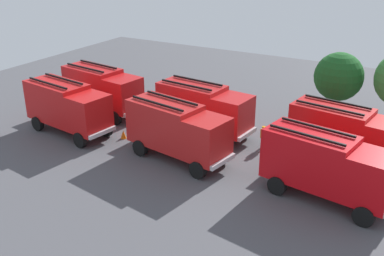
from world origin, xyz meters
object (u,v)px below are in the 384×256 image
(fire_truck_3, at_px, (102,88))
(fire_truck_4, at_px, (204,107))
(fire_truck_1, at_px, (177,129))
(firefighter_3, at_px, (263,136))
(fire_truck_2, at_px, (327,164))
(fire_truck_5, at_px, (346,133))
(traffic_cone_1, at_px, (123,134))
(fire_truck_0, at_px, (67,105))
(tree_0, at_px, (339,77))
(traffic_cone_0, at_px, (322,173))
(firefighter_0, at_px, (151,124))
(firefighter_4, at_px, (197,109))
(firefighter_1, at_px, (178,98))

(fire_truck_3, xyz_separation_m, fire_truck_4, (9.37, 0.08, 0.00))
(fire_truck_1, xyz_separation_m, firefighter_3, (4.30, 4.26, -1.24))
(fire_truck_2, bearing_deg, firefighter_3, 149.21)
(fire_truck_5, xyz_separation_m, traffic_cone_1, (-14.73, -3.75, -1.85))
(fire_truck_0, distance_m, tree_0, 20.27)
(fire_truck_1, relative_size, fire_truck_3, 1.01)
(fire_truck_5, relative_size, tree_0, 1.32)
(traffic_cone_0, bearing_deg, fire_truck_0, -172.83)
(fire_truck_3, relative_size, firefighter_3, 4.57)
(firefighter_0, bearing_deg, fire_truck_3, 110.49)
(fire_truck_1, bearing_deg, traffic_cone_0, 22.44)
(firefighter_0, bearing_deg, traffic_cone_1, 169.60)
(fire_truck_1, bearing_deg, fire_truck_4, 104.89)
(fire_truck_0, bearing_deg, firefighter_3, 26.64)
(traffic_cone_1, bearing_deg, firefighter_4, 62.83)
(fire_truck_3, relative_size, fire_truck_4, 1.01)
(traffic_cone_1, bearing_deg, fire_truck_0, -164.77)
(fire_truck_3, bearing_deg, fire_truck_0, -75.77)
(firefighter_0, relative_size, firefighter_3, 1.04)
(fire_truck_2, height_order, traffic_cone_0, fire_truck_2)
(traffic_cone_0, height_order, traffic_cone_1, traffic_cone_0)
(fire_truck_0, height_order, fire_truck_5, same)
(firefighter_0, xyz_separation_m, firefighter_1, (-1.30, 5.92, 0.05))
(fire_truck_2, bearing_deg, fire_truck_4, 164.85)
(fire_truck_1, xyz_separation_m, tree_0, (7.43, 11.15, 1.67))
(tree_0, height_order, traffic_cone_1, tree_0)
(fire_truck_1, relative_size, firefighter_3, 4.59)
(firefighter_0, bearing_deg, traffic_cone_0, -51.93)
(fire_truck_1, distance_m, fire_truck_3, 10.65)
(firefighter_1, xyz_separation_m, traffic_cone_0, (13.84, -6.09, -0.65))
(fire_truck_3, height_order, firefighter_1, fire_truck_3)
(fire_truck_0, xyz_separation_m, firefighter_4, (7.06, 6.84, -1.23))
(fire_truck_0, xyz_separation_m, firefighter_1, (4.37, 8.38, -1.16))
(firefighter_0, height_order, firefighter_3, firefighter_0)
(fire_truck_2, bearing_deg, fire_truck_5, 99.38)
(firefighter_3, bearing_deg, fire_truck_4, -55.59)
(tree_0, distance_m, traffic_cone_1, 16.60)
(fire_truck_2, xyz_separation_m, fire_truck_3, (-19.39, 4.46, 0.00))
(fire_truck_1, xyz_separation_m, firefighter_0, (-3.58, 2.20, -1.21))
(fire_truck_4, xyz_separation_m, firefighter_0, (-3.18, -2.13, -1.21))
(fire_truck_5, height_order, firefighter_4, fire_truck_5)
(fire_truck_2, xyz_separation_m, firefighter_4, (-11.81, 6.80, -1.23))
(fire_truck_4, height_order, traffic_cone_1, fire_truck_4)
(firefighter_1, height_order, traffic_cone_1, firefighter_1)
(fire_truck_1, relative_size, fire_truck_2, 1.00)
(fire_truck_1, height_order, fire_truck_4, same)
(fire_truck_5, height_order, traffic_cone_1, fire_truck_5)
(fire_truck_4, bearing_deg, firefighter_4, 134.29)
(fire_truck_3, bearing_deg, traffic_cone_1, -28.44)
(fire_truck_3, height_order, fire_truck_4, same)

